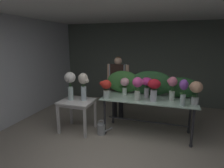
{
  "coord_description": "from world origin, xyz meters",
  "views": [
    {
      "loc": [
        0.82,
        -2.34,
        1.99
      ],
      "look_at": [
        -0.36,
        1.34,
        1.13
      ],
      "focal_mm": 29.89,
      "sensor_mm": 36.0,
      "label": 1
    }
  ],
  "objects_px": {
    "side_table_white": "(77,105)",
    "vase_rosy_carnations": "(172,86)",
    "vase_magenta_peonies": "(147,84)",
    "vase_cream_lisianthus_tall": "(83,84)",
    "display_table_glass": "(148,104)",
    "vase_crimson_snapdragons": "(154,88)",
    "vase_peach_tulips": "(196,90)",
    "watering_can": "(102,129)",
    "florist": "(118,81)",
    "vase_scarlet_lilies": "(106,87)",
    "vase_violet_freesia": "(183,90)",
    "vase_fuchsia_roses": "(138,86)",
    "vase_white_roses_tall": "(70,82)",
    "vase_blush_stock": "(125,84)"
  },
  "relations": [
    {
      "from": "vase_violet_freesia",
      "to": "vase_fuchsia_roses",
      "type": "xyz_separation_m",
      "value": [
        -0.87,
        0.06,
        0.01
      ]
    },
    {
      "from": "vase_crimson_snapdragons",
      "to": "vase_fuchsia_roses",
      "type": "distance_m",
      "value": 0.33
    },
    {
      "from": "vase_scarlet_lilies",
      "to": "vase_magenta_peonies",
      "type": "bearing_deg",
      "value": 21.53
    },
    {
      "from": "vase_crimson_snapdragons",
      "to": "watering_can",
      "type": "xyz_separation_m",
      "value": [
        -1.08,
        -0.17,
        -0.98
      ]
    },
    {
      "from": "vase_white_roses_tall",
      "to": "side_table_white",
      "type": "bearing_deg",
      "value": -0.18
    },
    {
      "from": "vase_cream_lisianthus_tall",
      "to": "vase_fuchsia_roses",
      "type": "bearing_deg",
      "value": 2.61
    },
    {
      "from": "vase_scarlet_lilies",
      "to": "vase_white_roses_tall",
      "type": "relative_size",
      "value": 0.63
    },
    {
      "from": "display_table_glass",
      "to": "vase_blush_stock",
      "type": "bearing_deg",
      "value": 170.08
    },
    {
      "from": "display_table_glass",
      "to": "vase_rosy_carnations",
      "type": "xyz_separation_m",
      "value": [
        0.47,
        -0.01,
        0.43
      ]
    },
    {
      "from": "vase_fuchsia_roses",
      "to": "side_table_white",
      "type": "bearing_deg",
      "value": -174.98
    },
    {
      "from": "vase_cream_lisianthus_tall",
      "to": "watering_can",
      "type": "relative_size",
      "value": 1.77
    },
    {
      "from": "vase_scarlet_lilies",
      "to": "watering_can",
      "type": "height_order",
      "value": "vase_scarlet_lilies"
    },
    {
      "from": "vase_crimson_snapdragons",
      "to": "vase_blush_stock",
      "type": "bearing_deg",
      "value": 158.13
    },
    {
      "from": "vase_rosy_carnations",
      "to": "vase_scarlet_lilies",
      "type": "distance_m",
      "value": 1.37
    },
    {
      "from": "vase_magenta_peonies",
      "to": "vase_cream_lisianthus_tall",
      "type": "height_order",
      "value": "vase_cream_lisianthus_tall"
    },
    {
      "from": "vase_rosy_carnations",
      "to": "vase_crimson_snapdragons",
      "type": "height_order",
      "value": "vase_rosy_carnations"
    },
    {
      "from": "display_table_glass",
      "to": "vase_cream_lisianthus_tall",
      "type": "xyz_separation_m",
      "value": [
        -1.4,
        -0.28,
        0.41
      ]
    },
    {
      "from": "vase_peach_tulips",
      "to": "vase_crimson_snapdragons",
      "type": "bearing_deg",
      "value": -176.75
    },
    {
      "from": "vase_violet_freesia",
      "to": "vase_fuchsia_roses",
      "type": "height_order",
      "value": "vase_violet_freesia"
    },
    {
      "from": "side_table_white",
      "to": "vase_rosy_carnations",
      "type": "relative_size",
      "value": 1.45
    },
    {
      "from": "vase_magenta_peonies",
      "to": "watering_can",
      "type": "bearing_deg",
      "value": -154.84
    },
    {
      "from": "vase_white_roses_tall",
      "to": "vase_rosy_carnations",
      "type": "bearing_deg",
      "value": 8.84
    },
    {
      "from": "vase_crimson_snapdragons",
      "to": "watering_can",
      "type": "distance_m",
      "value": 1.46
    },
    {
      "from": "display_table_glass",
      "to": "vase_magenta_peonies",
      "type": "distance_m",
      "value": 0.43
    },
    {
      "from": "florist",
      "to": "vase_peach_tulips",
      "type": "xyz_separation_m",
      "value": [
        1.78,
        -0.8,
        0.09
      ]
    },
    {
      "from": "side_table_white",
      "to": "vase_rosy_carnations",
      "type": "bearing_deg",
      "value": 9.5
    },
    {
      "from": "vase_crimson_snapdragons",
      "to": "vase_cream_lisianthus_tall",
      "type": "bearing_deg",
      "value": -176.01
    },
    {
      "from": "vase_blush_stock",
      "to": "vase_peach_tulips",
      "type": "xyz_separation_m",
      "value": [
        1.46,
        -0.23,
        0.03
      ]
    },
    {
      "from": "vase_magenta_peonies",
      "to": "vase_peach_tulips",
      "type": "xyz_separation_m",
      "value": [
        0.96,
        -0.21,
        -0.01
      ]
    },
    {
      "from": "vase_violet_freesia",
      "to": "vase_blush_stock",
      "type": "distance_m",
      "value": 1.29
    },
    {
      "from": "vase_rosy_carnations",
      "to": "vase_peach_tulips",
      "type": "distance_m",
      "value": 0.45
    },
    {
      "from": "vase_blush_stock",
      "to": "vase_rosy_carnations",
      "type": "bearing_deg",
      "value": -5.85
    },
    {
      "from": "side_table_white",
      "to": "display_table_glass",
      "type": "bearing_deg",
      "value": 12.59
    },
    {
      "from": "watering_can",
      "to": "vase_crimson_snapdragons",
      "type": "bearing_deg",
      "value": 9.14
    },
    {
      "from": "vase_peach_tulips",
      "to": "side_table_white",
      "type": "bearing_deg",
      "value": -175.0
    },
    {
      "from": "vase_violet_freesia",
      "to": "vase_crimson_snapdragons",
      "type": "height_order",
      "value": "vase_violet_freesia"
    },
    {
      "from": "vase_magenta_peonies",
      "to": "vase_rosy_carnations",
      "type": "bearing_deg",
      "value": -9.12
    },
    {
      "from": "vase_magenta_peonies",
      "to": "watering_can",
      "type": "distance_m",
      "value": 1.4
    },
    {
      "from": "vase_fuchsia_roses",
      "to": "vase_cream_lisianthus_tall",
      "type": "relative_size",
      "value": 0.79
    },
    {
      "from": "display_table_glass",
      "to": "vase_crimson_snapdragons",
      "type": "xyz_separation_m",
      "value": [
        0.12,
        -0.17,
        0.42
      ]
    },
    {
      "from": "florist",
      "to": "vase_scarlet_lilies",
      "type": "relative_size",
      "value": 4.12
    },
    {
      "from": "display_table_glass",
      "to": "vase_scarlet_lilies",
      "type": "xyz_separation_m",
      "value": [
        -0.88,
        -0.25,
        0.37
      ]
    },
    {
      "from": "florist",
      "to": "vase_rosy_carnations",
      "type": "xyz_separation_m",
      "value": [
        1.35,
        -0.68,
        0.11
      ]
    },
    {
      "from": "side_table_white",
      "to": "watering_can",
      "type": "height_order",
      "value": "side_table_white"
    },
    {
      "from": "vase_fuchsia_roses",
      "to": "vase_cream_lisianthus_tall",
      "type": "distance_m",
      "value": 1.2
    },
    {
      "from": "side_table_white",
      "to": "vase_magenta_peonies",
      "type": "relative_size",
      "value": 1.65
    },
    {
      "from": "vase_white_roses_tall",
      "to": "vase_blush_stock",
      "type": "bearing_deg",
      "value": 21.19
    },
    {
      "from": "florist",
      "to": "vase_scarlet_lilies",
      "type": "bearing_deg",
      "value": -89.96
    },
    {
      "from": "side_table_white",
      "to": "watering_can",
      "type": "distance_m",
      "value": 0.77
    },
    {
      "from": "vase_peach_tulips",
      "to": "watering_can",
      "type": "relative_size",
      "value": 1.3
    }
  ]
}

